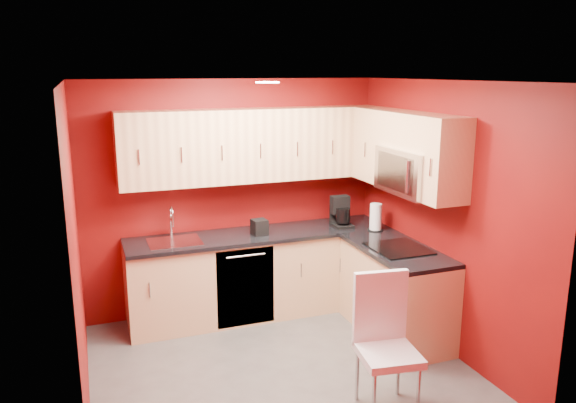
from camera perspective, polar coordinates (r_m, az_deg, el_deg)
floor at (r=5.19m, az=-0.78°, el=-16.63°), size 3.20×3.20×0.00m
ceiling at (r=4.51m, az=-0.88°, el=12.13°), size 3.20×3.20×0.00m
wall_back at (r=6.09m, az=-5.56°, el=0.48°), size 3.20×0.00×3.20m
wall_front at (r=3.41m, az=7.80°, el=-9.98°), size 3.20×0.00×3.20m
wall_left at (r=4.45m, az=-20.70°, el=-5.11°), size 0.00×3.00×3.00m
wall_right at (r=5.43m, az=15.30°, el=-1.50°), size 0.00×3.00×3.00m
base_cabinets_back at (r=6.10m, az=-2.83°, el=-7.45°), size 2.80×0.60×0.87m
base_cabinets_right at (r=5.72m, az=10.86°, el=-9.12°), size 0.60×1.30×0.87m
countertop_back at (r=5.94m, az=-2.83°, el=-3.38°), size 2.80×0.63×0.04m
countertop_right at (r=5.55m, az=11.01°, el=-4.84°), size 0.63×1.27×0.04m
upper_cabinets_back at (r=5.88m, az=-3.35°, el=5.76°), size 2.80×0.35×0.75m
upper_cabinets_right at (r=5.57m, az=11.59°, el=5.75°), size 0.35×1.55×0.75m
microwave at (r=5.39m, az=12.55°, el=3.01°), size 0.42×0.76×0.42m
cooktop at (r=5.51m, az=11.16°, el=-4.70°), size 0.50×0.55×0.01m
sink at (r=5.75m, az=-11.49°, el=-3.65°), size 0.52×0.42×0.35m
dishwasher_front at (r=5.77m, az=-4.34°, el=-8.69°), size 0.60×0.02×0.82m
downlight at (r=4.79m, az=-2.11°, el=12.01°), size 0.20×0.20×0.01m
coffee_maker at (r=6.14m, az=5.52°, el=-1.07°), size 0.21×0.27×0.33m
napkin_holder at (r=5.86m, az=-2.92°, el=-2.61°), size 0.16×0.16×0.16m
paper_towel at (r=6.06m, az=8.90°, el=-1.58°), size 0.22×0.22×0.29m
dining_chair at (r=4.46m, az=10.16°, el=-14.33°), size 0.49×0.51×1.07m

